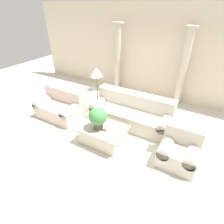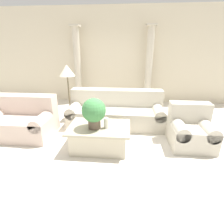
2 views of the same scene
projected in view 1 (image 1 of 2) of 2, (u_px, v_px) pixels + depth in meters
name	position (u px, v px, depth m)	size (l,w,h in m)	color
ground_plane	(110.00, 130.00, 5.08)	(16.00, 16.00, 0.00)	silver
wall_back	(149.00, 53.00, 6.30)	(10.00, 0.06, 3.20)	beige
sofa_long	(131.00, 112.00, 5.25)	(2.39, 0.94, 0.88)	beige
loveseat	(61.00, 106.00, 5.57)	(1.42, 0.94, 0.88)	beige
coffee_table	(103.00, 134.00, 4.52)	(1.19, 0.83, 0.47)	beige
potted_plant	(98.00, 117.00, 4.20)	(0.45, 0.45, 0.58)	brown
pillar_candle	(106.00, 127.00, 4.24)	(0.09, 0.09, 0.20)	silver
floor_lamp	(96.00, 74.00, 5.29)	(0.39, 0.39, 1.51)	brown
column_left	(118.00, 59.00, 6.67)	(0.32, 0.32, 2.60)	beige
column_right	(183.00, 69.00, 5.65)	(0.32, 0.32, 2.60)	beige
armchair	(179.00, 149.00, 3.92)	(0.82, 0.81, 0.84)	beige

